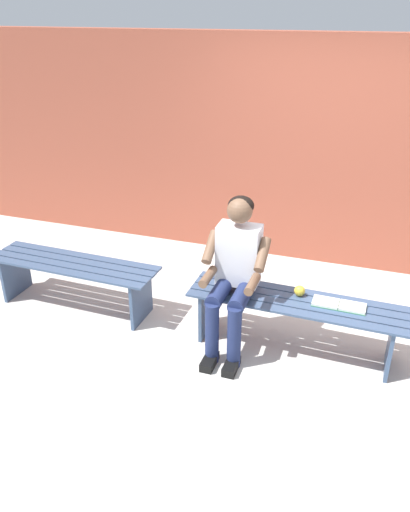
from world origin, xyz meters
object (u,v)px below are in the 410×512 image
object	(u,v)px
bench_near	(295,312)
apple	(300,291)
bench_far	(74,274)
book_open	(339,305)
person_seated	(234,270)

from	to	relation	value
bench_near	apple	bearing A→B (deg)	-95.60
bench_far	book_open	xyz separation A→B (m)	(-2.38, -0.03, 0.12)
bench_near	apple	xyz separation A→B (m)	(-0.01, -0.08, 0.15)
bench_far	apple	world-z (taller)	apple
bench_near	book_open	size ratio (longest dim) A/B	4.21
person_seated	apple	xyz separation A→B (m)	(-0.50, -0.19, -0.19)
apple	book_open	size ratio (longest dim) A/B	0.21
bench_far	book_open	world-z (taller)	book_open
bench_near	person_seated	world-z (taller)	person_seated
bench_near	bench_far	distance (m)	2.05
apple	book_open	distance (m)	0.33
book_open	apple	bearing A→B (deg)	-9.22
bench_far	book_open	bearing A→B (deg)	-179.38
person_seated	bench_far	bearing A→B (deg)	-3.72
bench_near	apple	world-z (taller)	apple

